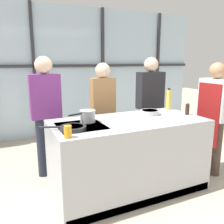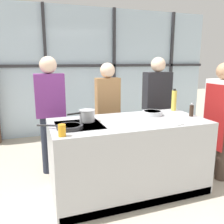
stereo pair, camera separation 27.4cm
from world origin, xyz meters
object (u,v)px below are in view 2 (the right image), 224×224
spectator_center_left (108,107)px  white_plate (174,123)px  frying_pan (69,127)px  mixing_bowl (152,113)px  oil_bottle (174,100)px  chef (220,115)px  spectator_center_right (157,102)px  juice_glass_near (62,130)px  pepper_grinder (191,110)px  spectator_far_left (51,108)px  saucepan (87,115)px

spectator_center_left → white_plate: (0.44, -1.14, -0.01)m
frying_pan → mixing_bowl: size_ratio=1.79×
spectator_center_left → oil_bottle: spectator_center_left is taller
chef → spectator_center_right: size_ratio=0.95×
spectator_center_left → mixing_bowl: 0.79m
chef → mixing_bowl: bearing=75.0°
chef → spectator_center_right: spectator_center_right is taller
juice_glass_near → mixing_bowl: bearing=22.1°
spectator_center_right → frying_pan: bearing=30.7°
pepper_grinder → juice_glass_near: 1.76m
white_plate → frying_pan: bearing=171.6°
chef → pepper_grinder: 0.47m
oil_bottle → juice_glass_near: size_ratio=2.70×
frying_pan → oil_bottle: size_ratio=1.50×
spectator_center_right → white_plate: size_ratio=7.51×
white_plate → juice_glass_near: (-1.30, -0.06, 0.05)m
spectator_far_left → spectator_center_right: size_ratio=1.00×
chef → frying_pan: size_ratio=3.38×
white_plate → juice_glass_near: juice_glass_near is taller
mixing_bowl → chef: bearing=-15.0°
spectator_center_left → frying_pan: (-0.75, -0.96, 0.01)m
spectator_far_left → oil_bottle: (1.73, -0.50, 0.09)m
chef → white_plate: size_ratio=7.16×
white_plate → mixing_bowl: size_ratio=0.84×
spectator_center_right → juice_glass_near: spectator_center_right is taller
frying_pan → saucepan: size_ratio=1.39×
spectator_center_right → oil_bottle: size_ratio=5.32×
spectator_far_left → saucepan: size_ratio=4.93×
spectator_far_left → spectator_center_left: spectator_far_left is taller
white_plate → juice_glass_near: 1.31m
saucepan → oil_bottle: (1.36, 0.21, 0.08)m
spectator_far_left → oil_bottle: size_ratio=5.33×
frying_pan → mixing_bowl: 1.20m
spectator_center_right → spectator_far_left: bearing=0.0°
mixing_bowl → spectator_center_right: bearing=56.2°
spectator_center_left → white_plate: spectator_center_left is taller
mixing_bowl → oil_bottle: size_ratio=0.84×
spectator_far_left → mixing_bowl: size_ratio=6.35×
oil_bottle → juice_glass_near: oil_bottle is taller
spectator_far_left → juice_glass_near: bearing=90.2°
white_plate → oil_bottle: (0.42, 0.63, 0.14)m
saucepan → spectator_center_right: bearing=27.7°
saucepan → mixing_bowl: bearing=2.2°
mixing_bowl → oil_bottle: (0.45, 0.18, 0.12)m
saucepan → juice_glass_near: size_ratio=2.92×
spectator_far_left → juice_glass_near: spectator_far_left is taller
saucepan → spectator_center_left: bearing=55.1°
oil_bottle → frying_pan: bearing=-164.1°
spectator_far_left → saucepan: 0.80m
chef → oil_bottle: (-0.47, 0.43, 0.17)m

